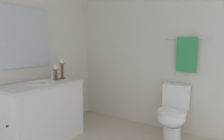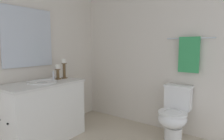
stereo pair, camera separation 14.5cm
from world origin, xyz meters
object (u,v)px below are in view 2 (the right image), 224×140
(towel_near_vanity, at_px, (189,55))
(towel_bar, at_px, (190,38))
(vanity_cabinet, at_px, (43,112))
(sink_basin, at_px, (42,85))
(candle_holder_short, at_px, (58,72))
(toilet, at_px, (174,114))
(mirror, at_px, (28,38))
(candle_holder_tall, at_px, (64,68))

(towel_near_vanity, bearing_deg, towel_bar, 90.00)
(vanity_cabinet, relative_size, sink_basin, 2.70)
(sink_basin, bearing_deg, candle_holder_short, 98.05)
(toilet, relative_size, towel_near_vanity, 1.50)
(sink_basin, relative_size, towel_near_vanity, 0.80)
(mirror, relative_size, toilet, 1.09)
(vanity_cabinet, relative_size, toilet, 1.45)
(towel_bar, bearing_deg, towel_near_vanity, -90.00)
(towel_near_vanity, bearing_deg, mirror, -144.95)
(vanity_cabinet, distance_m, mirror, 1.05)
(candle_holder_short, xyz_separation_m, towel_bar, (1.61, 1.01, 0.49))
(towel_bar, bearing_deg, toilet, -115.89)
(sink_basin, bearing_deg, towel_bar, 39.95)
(candle_holder_tall, height_order, candle_holder_short, candle_holder_tall)
(mirror, distance_m, toilet, 2.31)
(vanity_cabinet, distance_m, sink_basin, 0.37)
(candle_holder_short, height_order, towel_bar, towel_bar)
(candle_holder_short, height_order, toilet, candle_holder_short)
(toilet, bearing_deg, towel_bar, 64.11)
(candle_holder_short, xyz_separation_m, toilet, (1.50, 0.79, -0.57))
(candle_holder_tall, relative_size, towel_bar, 0.45)
(mirror, height_order, towel_bar, mirror)
(toilet, height_order, towel_bar, towel_bar)
(mirror, height_order, toilet, mirror)
(mirror, relative_size, towel_bar, 1.26)
(toilet, distance_m, towel_near_vanity, 0.85)
(mirror, xyz_separation_m, candle_holder_short, (0.24, 0.30, -0.50))
(candle_holder_tall, height_order, towel_bar, towel_bar)
(towel_bar, bearing_deg, candle_holder_short, -147.89)
(vanity_cabinet, xyz_separation_m, mirror, (-0.28, 0.00, 1.02))
(candle_holder_short, distance_m, toilet, 1.79)
(sink_basin, distance_m, towel_bar, 2.14)
(towel_bar, bearing_deg, sink_basin, -140.05)
(vanity_cabinet, height_order, mirror, mirror)
(towel_bar, bearing_deg, candle_holder_tall, -150.98)
(candle_holder_tall, height_order, towel_near_vanity, towel_near_vanity)
(sink_basin, xyz_separation_m, toilet, (1.46, 1.09, -0.41))
(sink_basin, bearing_deg, toilet, 36.77)
(candle_holder_tall, bearing_deg, towel_near_vanity, 28.53)
(sink_basin, distance_m, candle_holder_tall, 0.47)
(toilet, bearing_deg, candle_holder_tall, -155.95)
(sink_basin, relative_size, mirror, 0.49)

